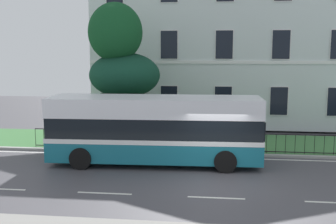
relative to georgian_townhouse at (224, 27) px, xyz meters
The scene contains 5 objects.
ground_plane 15.24m from the georgian_townhouse, 91.59° to the right, with size 60.00×56.00×0.18m.
georgian_townhouse is the anchor object (origin of this frame).
iron_verge_railing 11.85m from the georgian_townhouse, 90.00° to the right, with size 19.54×0.04×0.97m.
evergreen_tree 10.34m from the georgian_townhouse, 127.08° to the right, with size 4.64×4.55×7.76m.
single_decker_bus 13.62m from the georgian_townhouse, 104.44° to the right, with size 9.53×2.88×3.05m.
Camera 1 is at (-0.07, -15.72, 5.11)m, focal length 44.18 mm.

